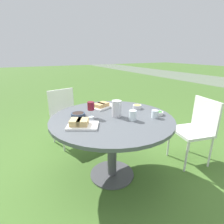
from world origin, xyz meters
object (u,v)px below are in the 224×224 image
at_px(dining_table, 112,126).
at_px(chair_near_right, 65,112).
at_px(water_pitcher, 117,109).
at_px(chair_near_left, 197,126).
at_px(wine_glass, 91,106).

relative_size(dining_table, chair_near_right, 1.54).
height_order(chair_near_right, water_pitcher, water_pitcher).
height_order(chair_near_left, water_pitcher, water_pitcher).
height_order(chair_near_right, wine_glass, wine_glass).
bearing_deg(wine_glass, water_pitcher, 69.56).
bearing_deg(chair_near_left, wine_glass, -103.82).
xyz_separation_m(chair_near_left, wine_glass, (-0.34, -1.37, 0.37)).
bearing_deg(dining_table, wine_glass, -115.61).
bearing_deg(dining_table, water_pitcher, 90.78).
relative_size(water_pitcher, wine_glass, 1.03).
height_order(water_pitcher, wine_glass, water_pitcher).
relative_size(chair_near_left, chair_near_right, 1.00).
height_order(dining_table, wine_glass, wine_glass).
xyz_separation_m(water_pitcher, wine_glass, (-0.10, -0.27, 0.03)).
bearing_deg(wine_glass, chair_near_left, 76.18).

